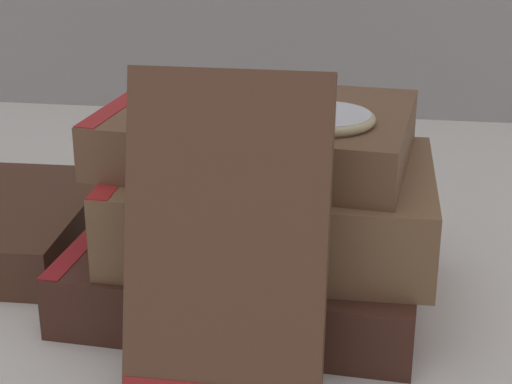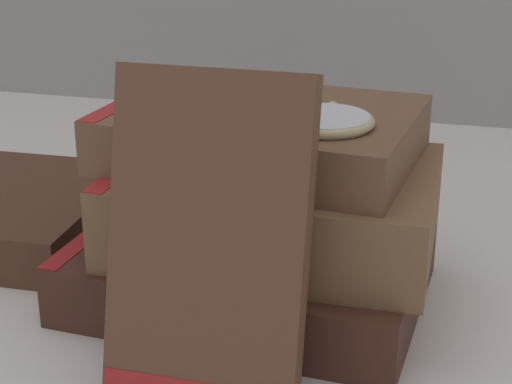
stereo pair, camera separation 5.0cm
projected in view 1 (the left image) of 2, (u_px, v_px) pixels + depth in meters
The scene contains 7 objects.
ground_plane at pixel (197, 314), 0.50m from camera, with size 3.00×3.00×0.00m, color silver.
book_flat_bottom at pixel (239, 270), 0.51m from camera, with size 0.21×0.16×0.04m.
book_flat_middle at pixel (265, 204), 0.50m from camera, with size 0.18×0.14×0.05m.
book_flat_top at pixel (249, 133), 0.50m from camera, with size 0.18×0.14×0.03m.
book_leaning_front at pixel (227, 251), 0.41m from camera, with size 0.10×0.06×0.16m.
pocket_watch at pixel (325, 118), 0.46m from camera, with size 0.06×0.06×0.01m.
reading_glasses at pixel (193, 190), 0.68m from camera, with size 0.10×0.06×0.00m.
Camera 1 is at (0.10, -0.43, 0.25)m, focal length 60.00 mm.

